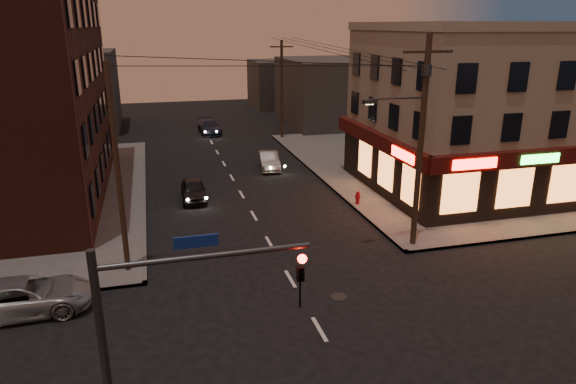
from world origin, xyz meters
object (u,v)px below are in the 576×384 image
object	(u,v)px
suv_cross	(24,296)
fire_hydrant	(358,197)
sedan_mid	(269,160)
sedan_far	(209,127)
sedan_near	(193,190)

from	to	relation	value
suv_cross	fire_hydrant	xyz separation A→B (m)	(16.87, 7.98, -0.10)
sedan_mid	sedan_far	xyz separation A→B (m)	(-2.80, 14.44, 0.02)
suv_cross	sedan_mid	bearing A→B (deg)	-39.59
suv_cross	sedan_near	xyz separation A→B (m)	(7.39, 11.78, -0.05)
fire_hydrant	sedan_mid	bearing A→B (deg)	108.70
sedan_mid	sedan_far	distance (m)	14.71
suv_cross	fire_hydrant	size ratio (longest dim) A/B	6.21
suv_cross	sedan_near	bearing A→B (deg)	-34.12
suv_cross	sedan_far	xyz separation A→B (m)	(10.79, 32.12, -0.02)
sedan_far	suv_cross	bearing A→B (deg)	-111.71
sedan_near	sedan_far	size ratio (longest dim) A/B	0.81
sedan_mid	sedan_far	size ratio (longest dim) A/B	0.86
sedan_near	sedan_mid	world-z (taller)	sedan_mid
sedan_far	sedan_near	bearing A→B (deg)	-102.64
sedan_near	sedan_far	distance (m)	20.62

